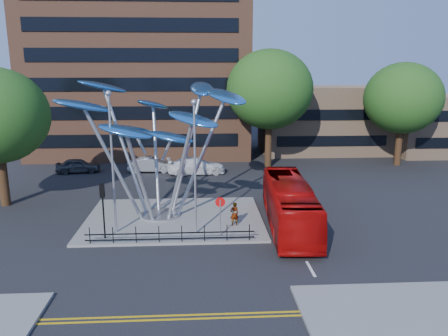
{
  "coord_description": "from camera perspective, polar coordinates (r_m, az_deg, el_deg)",
  "views": [
    {
      "loc": [
        0.77,
        -22.68,
        10.26
      ],
      "look_at": [
        2.31,
        4.0,
        4.08
      ],
      "focal_mm": 35.0,
      "sensor_mm": 36.0,
      "label": 1
    }
  ],
  "objects": [
    {
      "name": "pavement_right",
      "position": [
        21.31,
        27.19,
        -17.09
      ],
      "size": [
        12.0,
        6.0,
        0.15
      ],
      "primitive_type": "cube",
      "color": "slate",
      "rests_on": "ground"
    },
    {
      "name": "street_lamp_right",
      "position": [
        26.19,
        -3.83,
        1.63
      ],
      "size": [
        0.36,
        0.36,
        8.3
      ],
      "color": "#9EA0A5",
      "rests_on": "traffic_island"
    },
    {
      "name": "parked_car_right",
      "position": [
        42.87,
        -3.63,
        0.28
      ],
      "size": [
        5.92,
        3.11,
        1.64
      ],
      "primitive_type": "imported",
      "rotation": [
        0.0,
        0.0,
        1.72
      ],
      "color": "white",
      "rests_on": "ground"
    },
    {
      "name": "double_yellow_far",
      "position": [
        19.34,
        -5.38,
        -19.06
      ],
      "size": [
        40.0,
        0.12,
        0.01
      ],
      "primitive_type": "cube",
      "color": "gold",
      "rests_on": "ground"
    },
    {
      "name": "ground",
      "position": [
        24.9,
        -4.88,
        -11.35
      ],
      "size": [
        120.0,
        120.0,
        0.0
      ],
      "primitive_type": "plane",
      "color": "black",
      "rests_on": "ground"
    },
    {
      "name": "no_entry_sign_island",
      "position": [
        26.6,
        -0.49,
        -5.48
      ],
      "size": [
        0.6,
        0.1,
        2.45
      ],
      "color": "#9EA0A5",
      "rests_on": "traffic_island"
    },
    {
      "name": "brick_tower",
      "position": [
        55.3,
        -10.84,
        17.73
      ],
      "size": [
        25.0,
        15.0,
        30.0
      ],
      "primitive_type": "cube",
      "color": "brown",
      "rests_on": "ground"
    },
    {
      "name": "parked_car_mid",
      "position": [
        44.25,
        -9.46,
        0.45
      ],
      "size": [
        4.59,
        1.64,
        1.51
      ],
      "primitive_type": "imported",
      "rotation": [
        0.0,
        0.0,
        1.56
      ],
      "color": "#AEB1B6",
      "rests_on": "ground"
    },
    {
      "name": "traffic_island",
      "position": [
        30.48,
        -6.49,
        -6.58
      ],
      "size": [
        12.0,
        9.0,
        0.15
      ],
      "primitive_type": "cube",
      "color": "slate",
      "rests_on": "ground"
    },
    {
      "name": "parked_car_left",
      "position": [
        45.75,
        -18.52,
        0.31
      ],
      "size": [
        4.4,
        2.24,
        1.44
      ],
      "primitive_type": "imported",
      "rotation": [
        0.0,
        0.0,
        1.71
      ],
      "color": "#3F4247",
      "rests_on": "ground"
    },
    {
      "name": "low_building_far",
      "position": [
        58.89,
        26.6,
        5.07
      ],
      "size": [
        12.0,
        8.0,
        7.0
      ],
      "primitive_type": "cube",
      "color": "tan",
      "rests_on": "ground"
    },
    {
      "name": "traffic_light_island",
      "position": [
        26.94,
        -15.57,
        -3.95
      ],
      "size": [
        0.28,
        0.18,
        3.42
      ],
      "color": "black",
      "rests_on": "traffic_island"
    },
    {
      "name": "low_building_near",
      "position": [
        55.19,
        12.82,
        6.19
      ],
      "size": [
        15.0,
        8.0,
        8.0
      ],
      "primitive_type": "cube",
      "color": "tan",
      "rests_on": "ground"
    },
    {
      "name": "pedestrian",
      "position": [
        28.57,
        1.36,
        -6.02
      ],
      "size": [
        0.64,
        0.49,
        1.57
      ],
      "primitive_type": "imported",
      "rotation": [
        0.0,
        0.0,
        3.36
      ],
      "color": "gray",
      "rests_on": "traffic_island"
    },
    {
      "name": "pedestrian_railing_front",
      "position": [
        26.3,
        -7.01,
        -8.73
      ],
      "size": [
        10.0,
        0.06,
        1.0
      ],
      "color": "black",
      "rests_on": "traffic_island"
    },
    {
      "name": "tree_far",
      "position": [
        49.56,
        22.32,
        8.42
      ],
      "size": [
        8.0,
        8.0,
        10.81
      ],
      "color": "black",
      "rests_on": "ground"
    },
    {
      "name": "street_lamp_left",
      "position": [
        27.15,
        -14.45,
        2.21
      ],
      "size": [
        0.36,
        0.36,
        8.8
      ],
      "color": "#9EA0A5",
      "rests_on": "traffic_island"
    },
    {
      "name": "double_yellow_near",
      "position": [
        19.59,
        -5.35,
        -18.59
      ],
      "size": [
        40.0,
        0.12,
        0.01
      ],
      "primitive_type": "cube",
      "color": "gold",
      "rests_on": "ground"
    },
    {
      "name": "tree_right",
      "position": [
        45.31,
        5.98,
        10.15
      ],
      "size": [
        8.8,
        8.8,
        12.11
      ],
      "color": "black",
      "rests_on": "ground"
    },
    {
      "name": "red_bus",
      "position": [
        28.89,
        8.52,
        -4.69
      ],
      "size": [
        3.33,
        11.19,
        3.07
      ],
      "primitive_type": "imported",
      "rotation": [
        0.0,
        0.0,
        -0.07
      ],
      "color": "#AC0907",
      "rests_on": "ground"
    },
    {
      "name": "leaf_sculpture",
      "position": [
        29.69,
        -8.82,
        6.33
      ],
      "size": [
        12.72,
        9.54,
        9.51
      ],
      "color": "#9EA0A5",
      "rests_on": "traffic_island"
    }
  ]
}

